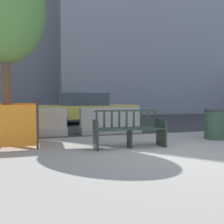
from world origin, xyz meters
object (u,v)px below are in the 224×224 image
object	(u,v)px
street_bench	(129,131)
car_taxi_near	(87,108)
jersey_barrier_left	(33,125)
street_tree	(4,11)
jersey_barrier_centre	(110,123)
trash_bin	(215,124)
construction_fence	(7,123)

from	to	relation	value
street_bench	car_taxi_near	size ratio (longest dim) A/B	0.40
jersey_barrier_left	car_taxi_near	xyz separation A→B (m)	(2.24, 3.12, 0.33)
street_tree	street_bench	bearing A→B (deg)	-20.61
street_bench	jersey_barrier_centre	xyz separation A→B (m)	(0.20, 2.36, -0.06)
car_taxi_near	trash_bin	xyz separation A→B (m)	(2.73, -5.08, -0.25)
jersey_barrier_centre	street_tree	size ratio (longest dim) A/B	0.45
street_bench	trash_bin	bearing A→B (deg)	8.23
jersey_barrier_centre	construction_fence	distance (m)	3.29
jersey_barrier_centre	street_tree	bearing A→B (deg)	-156.65
jersey_barrier_left	trash_bin	bearing A→B (deg)	-21.53
jersey_barrier_centre	street_bench	bearing A→B (deg)	-94.77
car_taxi_near	trash_bin	size ratio (longest dim) A/B	5.09
jersey_barrier_centre	jersey_barrier_left	world-z (taller)	same
street_bench	car_taxi_near	xyz separation A→B (m)	(0.00, 5.47, 0.28)
jersey_barrier_left	street_tree	bearing A→B (deg)	-113.91
jersey_barrier_centre	car_taxi_near	distance (m)	3.14
street_tree	car_taxi_near	size ratio (longest dim) A/B	1.06
car_taxi_near	trash_bin	bearing A→B (deg)	-61.77
trash_bin	street_tree	bearing A→B (deg)	173.16
street_tree	trash_bin	size ratio (longest dim) A/B	5.37
jersey_barrier_centre	construction_fence	bearing A→B (deg)	-156.65
construction_fence	jersey_barrier_centre	bearing A→B (deg)	23.35
construction_fence	trash_bin	size ratio (longest dim) A/B	1.77
street_tree	trash_bin	xyz separation A→B (m)	(5.54, -0.66, -2.83)
jersey_barrier_centre	trash_bin	distance (m)	3.20
jersey_barrier_left	jersey_barrier_centre	bearing A→B (deg)	0.12
street_bench	street_tree	bearing A→B (deg)	159.39
street_tree	car_taxi_near	xyz separation A→B (m)	(2.82, 4.41, -2.58)
jersey_barrier_centre	construction_fence	size ratio (longest dim) A/B	1.35
jersey_barrier_left	car_taxi_near	world-z (taller)	car_taxi_near
jersey_barrier_left	street_tree	distance (m)	3.24
jersey_barrier_centre	trash_bin	world-z (taller)	trash_bin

